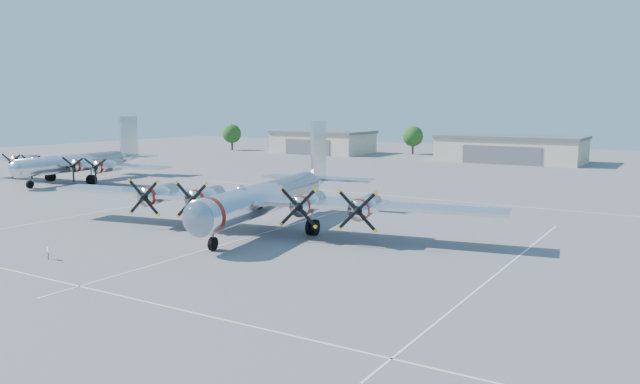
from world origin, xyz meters
The scene contains 9 objects.
ground centered at (0.00, 0.00, 0.00)m, with size 260.00×260.00×0.00m, color #5B5B5E.
parking_lines centered at (0.00, -1.75, 0.01)m, with size 60.00×50.08×0.01m.
hangar_west centered at (-45.00, 81.96, 2.71)m, with size 22.60×14.60×5.40m.
hangar_center centered at (0.00, 81.96, 2.71)m, with size 28.60×14.60×5.40m.
tree_far_west centered at (-70.00, 78.00, 4.22)m, with size 4.80×4.80×6.64m.
tree_west centered at (-25.00, 90.00, 4.22)m, with size 4.80×4.80×6.64m.
main_bomber_b29 centered at (-1.24, 0.30, 0.00)m, with size 44.24×30.26×9.78m, color silver, non-canonical shape.
bomber_west centered at (-46.93, 13.90, 0.00)m, with size 36.69×25.98×9.69m, color silver, non-canonical shape.
info_placard centered at (-7.93, -18.67, 0.66)m, with size 0.47×0.22×0.94m.
Camera 1 is at (33.47, -46.90, 11.54)m, focal length 35.00 mm.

